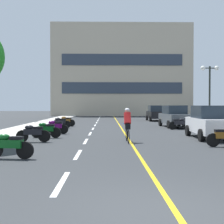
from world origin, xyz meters
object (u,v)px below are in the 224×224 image
Objects in this scene: street_lamp_mid at (210,82)px; motorcycle_5 at (55,127)px; motorcycle_4 at (46,130)px; motorcycle_3 at (33,133)px; motorcycle_7 at (60,122)px; motorcycle_6 at (179,123)px; motorcycle_8 at (66,121)px; motorcycle_1 at (9,145)px; parked_car_mid at (174,116)px; cyclist_rider at (127,124)px; parked_car_far at (156,113)px; parked_car_near at (210,122)px.

motorcycle_5 is at bearing -158.96° from street_lamp_mid.
street_lamp_mid reaches higher than motorcycle_4.
motorcycle_7 is at bearing 90.56° from motorcycle_3.
motorcycle_7 is at bearing 171.28° from motorcycle_6.
motorcycle_3 is 11.08m from motorcycle_8.
motorcycle_3 and motorcycle_8 have the same top height.
motorcycle_7 is at bearing 92.61° from motorcycle_4.
motorcycle_4 is at bearing -149.98° from street_lamp_mid.
motorcycle_1 and motorcycle_5 have the same top height.
motorcycle_5 is at bearing 89.91° from motorcycle_1.
parked_car_mid reaches higher than motorcycle_8.
cyclist_rider is at bearing -114.87° from parked_car_mid.
motorcycle_1 and motorcycle_8 have the same top height.
motorcycle_5 is at bearing -120.09° from parked_car_far.
parked_car_far is (0.12, 18.46, 0.00)m from parked_car_near.
motorcycle_5 is at bearing -159.62° from motorcycle_6.
parked_car_near reaches higher than motorcycle_8.
cyclist_rider reaches higher than motorcycle_1.
motorcycle_4 is at bearing -117.10° from parked_car_far.
parked_car_mid is at bearing -6.46° from motorcycle_8.
parked_car_mid is (0.02, 8.54, 0.00)m from parked_car_near.
parked_car_far is at bearing 49.16° from motorcycle_7.
motorcycle_3 is at bearing -94.54° from motorcycle_5.
street_lamp_mid is 2.86× the size of motorcycle_1.
motorcycle_1 is 6.45m from motorcycle_4.
parked_car_mid is at bearing 41.59° from motorcycle_4.
motorcycle_3 is 4.71m from cyclist_rider.
parked_car_mid reaches higher than cyclist_rider.
parked_car_near is 18.47m from parked_car_far.
motorcycle_7 is at bearing 141.76° from parked_car_near.
motorcycle_5 is 9.42m from motorcycle_6.
street_lamp_mid is at bearing -1.29° from motorcycle_7.
motorcycle_8 is at bearing 91.01° from motorcycle_4.
motorcycle_6 is (8.84, 12.01, 0.00)m from motorcycle_1.
parked_car_near is 2.41× the size of cyclist_rider.
parked_car_far is 2.47× the size of motorcycle_4.
street_lamp_mid reaches higher than cyclist_rider.
motorcycle_1 is at bearing -131.23° from street_lamp_mid.
motorcycle_4 is 6.99m from motorcycle_7.
street_lamp_mid reaches higher than motorcycle_3.
parked_car_far is (-2.40, 11.31, -2.78)m from street_lamp_mid.
motorcycle_4 is (-9.10, 0.44, -0.44)m from parked_car_near.
parked_car_near is at bearing -90.16° from parked_car_mid.
cyclist_rider is (-4.77, -20.00, -0.03)m from parked_car_far.
motorcycle_6 is 1.02× the size of motorcycle_8.
street_lamp_mid is 2.74× the size of cyclist_rider.
street_lamp_mid is at bearing 36.10° from motorcycle_3.
motorcycle_7 is (-11.94, 0.27, -3.22)m from street_lamp_mid.
motorcycle_4 is 10.52m from motorcycle_6.
cyclist_rider reaches higher than motorcycle_4.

